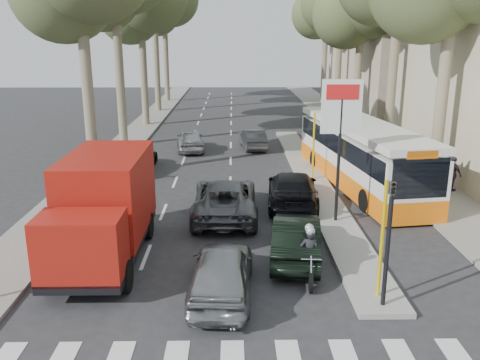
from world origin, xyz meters
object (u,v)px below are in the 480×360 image
object	(u,v)px
city_bus	(360,152)
motorcycle	(309,254)
red_truck	(104,206)
dark_hatchback	(296,238)
silver_hatchback	(222,272)

from	to	relation	value
city_bus	motorcycle	distance (m)	10.75
red_truck	dark_hatchback	bearing A→B (deg)	-1.10
dark_hatchback	red_truck	xyz separation A→B (m)	(-6.26, 0.12, 1.09)
dark_hatchback	city_bus	distance (m)	9.53
silver_hatchback	city_bus	world-z (taller)	city_bus
dark_hatchback	city_bus	world-z (taller)	city_bus
silver_hatchback	dark_hatchback	xyz separation A→B (m)	(2.40, 2.49, -0.02)
dark_hatchback	motorcycle	distance (m)	1.45
city_bus	motorcycle	size ratio (longest dim) A/B	5.92
red_truck	motorcycle	size ratio (longest dim) A/B	3.11
silver_hatchback	city_bus	size ratio (longest dim) A/B	0.35
silver_hatchback	motorcycle	xyz separation A→B (m)	(2.61, 1.06, 0.06)
silver_hatchback	red_truck	size ratio (longest dim) A/B	0.67
red_truck	city_bus	distance (m)	13.38
red_truck	silver_hatchback	bearing A→B (deg)	-34.11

